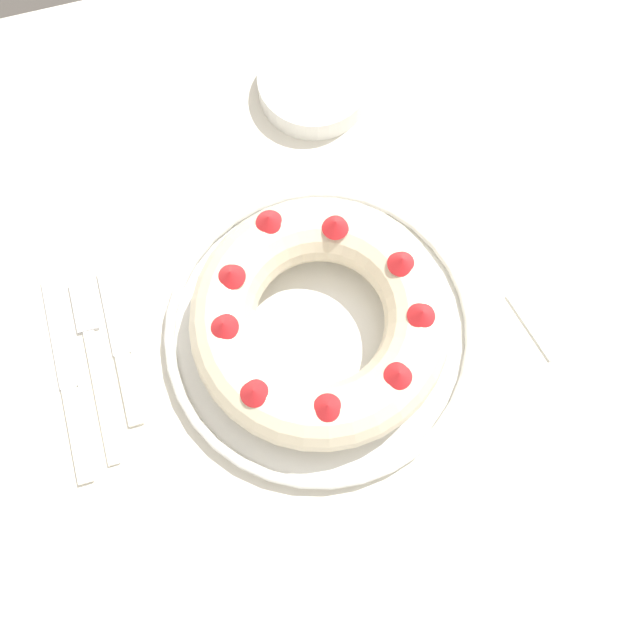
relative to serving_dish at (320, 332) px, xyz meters
name	(u,v)px	position (x,y,z in m)	size (l,w,h in m)	color
ground_plane	(328,429)	(0.02, -0.01, -0.78)	(8.00, 8.00, 0.00)	#4C4742
dining_table	(334,355)	(0.02, -0.01, -0.11)	(1.27, 1.05, 0.77)	silver
serving_dish	(320,332)	(0.00, 0.00, 0.00)	(0.35, 0.35, 0.02)	white
bundt_cake	(320,320)	(0.00, 0.00, 0.05)	(0.28, 0.28, 0.08)	beige
fork	(94,356)	(-0.25, 0.04, -0.01)	(0.02, 0.21, 0.01)	white
serving_knife	(70,392)	(-0.28, 0.01, -0.01)	(0.02, 0.24, 0.01)	white
cake_knife	(123,357)	(-0.22, 0.03, -0.01)	(0.02, 0.19, 0.01)	white
side_bowl	(314,84)	(0.08, 0.31, 0.00)	(0.14, 0.14, 0.03)	white
napkin	(573,302)	(0.29, -0.04, -0.01)	(0.13, 0.09, 0.00)	white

